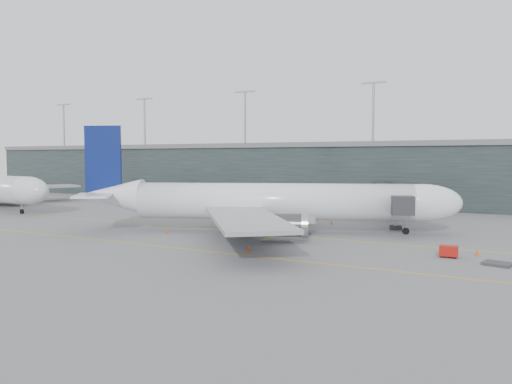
% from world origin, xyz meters
% --- Properties ---
extents(ground, '(320.00, 320.00, 0.00)m').
position_xyz_m(ground, '(0.00, 0.00, 0.00)').
color(ground, slate).
rests_on(ground, ground).
extents(taxiline_a, '(160.00, 0.25, 0.02)m').
position_xyz_m(taxiline_a, '(0.00, -4.00, 0.01)').
color(taxiline_a, gold).
rests_on(taxiline_a, ground).
extents(taxiline_b, '(160.00, 0.25, 0.02)m').
position_xyz_m(taxiline_b, '(0.00, -20.00, 0.01)').
color(taxiline_b, gold).
rests_on(taxiline_b, ground).
extents(taxiline_lead_main, '(0.25, 60.00, 0.02)m').
position_xyz_m(taxiline_lead_main, '(5.00, 20.00, 0.01)').
color(taxiline_lead_main, gold).
rests_on(taxiline_lead_main, ground).
extents(taxiline_lead_adj, '(0.25, 60.00, 0.02)m').
position_xyz_m(taxiline_lead_adj, '(-75.00, 20.00, 0.01)').
color(taxiline_lead_adj, gold).
rests_on(taxiline_lead_adj, ground).
extents(terminal, '(240.00, 36.00, 29.00)m').
position_xyz_m(terminal, '(-0.00, 58.00, 7.62)').
color(terminal, black).
rests_on(terminal, ground).
extents(main_aircraft, '(56.57, 52.25, 16.54)m').
position_xyz_m(main_aircraft, '(2.77, -2.30, 4.64)').
color(main_aircraft, white).
rests_on(main_aircraft, ground).
extents(jet_bridge, '(15.48, 42.97, 6.15)m').
position_xyz_m(jet_bridge, '(16.78, 22.83, 4.61)').
color(jet_bridge, '#28272C').
rests_on(jet_bridge, ground).
extents(gse_cart, '(2.06, 1.36, 1.37)m').
position_xyz_m(gse_cart, '(29.49, -10.07, 0.76)').
color(gse_cart, '#9D110B').
rests_on(gse_cart, ground).
extents(baggage_dolly, '(3.26, 2.85, 0.28)m').
position_xyz_m(baggage_dolly, '(34.67, -11.95, 0.17)').
color(baggage_dolly, '#313236').
rests_on(baggage_dolly, ground).
extents(uld_a, '(2.15, 1.87, 1.70)m').
position_xyz_m(uld_a, '(-5.37, 10.88, 0.89)').
color(uld_a, '#38383D').
rests_on(uld_a, ground).
extents(uld_b, '(2.85, 2.62, 2.09)m').
position_xyz_m(uld_b, '(-1.64, 11.83, 1.10)').
color(uld_b, '#38383D').
rests_on(uld_b, ground).
extents(uld_c, '(1.87, 1.52, 1.66)m').
position_xyz_m(uld_c, '(-1.59, 9.62, 0.87)').
color(uld_c, '#38383D').
rests_on(uld_c, ground).
extents(cone_nose, '(0.50, 0.50, 0.79)m').
position_xyz_m(cone_nose, '(32.31, -7.31, 0.40)').
color(cone_nose, '#D1490B').
rests_on(cone_nose, ground).
extents(cone_wing_stbd, '(0.48, 0.48, 0.76)m').
position_xyz_m(cone_wing_stbd, '(7.28, -17.60, 0.38)').
color(cone_wing_stbd, '#E93A0C').
rests_on(cone_wing_stbd, ground).
extents(cone_wing_port, '(0.46, 0.46, 0.74)m').
position_xyz_m(cone_wing_port, '(8.10, 10.44, 0.37)').
color(cone_wing_port, orange).
rests_on(cone_wing_port, ground).
extents(cone_tail, '(0.46, 0.46, 0.73)m').
position_xyz_m(cone_tail, '(-10.94, -10.63, 0.36)').
color(cone_tail, '#D9470C').
rests_on(cone_tail, ground).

